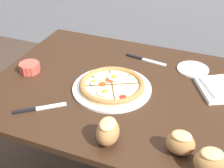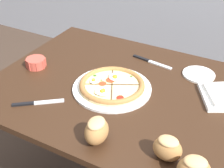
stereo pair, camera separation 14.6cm
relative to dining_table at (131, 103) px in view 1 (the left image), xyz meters
The scene contains 9 objects.
dining_table is the anchor object (origin of this frame).
pizza 0.14m from the dining_table, 154.48° to the right, with size 0.37×0.37×0.05m.
ramekin_bowl 0.55m from the dining_table, behind, with size 0.11×0.11×0.05m.
bread_piece_near 0.40m from the dining_table, 85.11° to the right, with size 0.10×0.12×0.10m.
bread_piece_mid 0.57m from the dining_table, 43.09° to the right, with size 0.13×0.11×0.10m.
bread_piece_far 0.46m from the dining_table, 47.89° to the right, with size 0.11×0.08×0.10m.
knife_main 0.45m from the dining_table, 137.39° to the right, with size 0.19×0.15×0.01m.
knife_spare 0.30m from the dining_table, 93.26° to the left, with size 0.24×0.05×0.01m.
side_saucer 0.38m from the dining_table, 48.88° to the left, with size 0.16×0.16×0.01m.
Camera 1 is at (0.36, -1.17, 1.57)m, focal length 50.00 mm.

